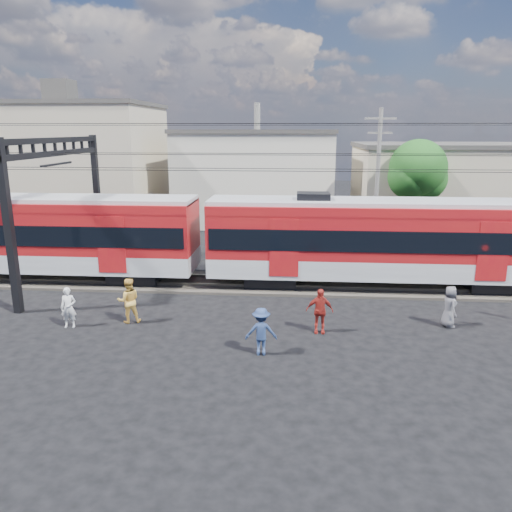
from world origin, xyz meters
name	(u,v)px	position (x,y,z in m)	size (l,w,h in m)	color
ground	(255,358)	(0.00, 0.00, 0.00)	(120.00, 120.00, 0.00)	black
track_bed	(268,284)	(0.00, 8.00, 0.06)	(70.00, 3.40, 0.12)	#2D2823
rail_near	(267,286)	(0.00, 7.25, 0.18)	(70.00, 0.12, 0.12)	#59544C
rail_far	(269,277)	(0.00, 8.75, 0.18)	(70.00, 0.12, 0.12)	#59544C
commuter_train	(386,238)	(5.45, 8.00, 2.40)	(50.30, 3.08, 4.17)	black
catenary	(86,176)	(-8.65, 8.00, 5.14)	(70.00, 9.30, 7.52)	black
building_west	(67,164)	(-17.00, 24.00, 4.66)	(14.28, 10.20, 9.30)	tan
building_midwest	(257,174)	(-2.00, 27.00, 3.66)	(12.24, 12.24, 7.30)	beige
building_mideast	(465,186)	(14.00, 24.00, 3.16)	(16.32, 10.20, 6.30)	tan
utility_pole_mid	(377,178)	(6.00, 15.00, 4.53)	(1.80, 0.24, 8.50)	slate
tree_near	(420,172)	(9.19, 18.09, 4.66)	(3.82, 3.64, 6.72)	#382619
pedestrian_a	(69,308)	(-7.22, 2.15, 0.78)	(0.57, 0.37, 1.56)	silver
pedestrian_b	(129,301)	(-5.12, 2.81, 0.88)	(0.86, 0.67, 1.77)	gold
pedestrian_c	(261,331)	(0.17, 0.35, 0.81)	(1.05, 0.60, 1.62)	navy
pedestrian_d	(320,311)	(2.18, 2.35, 0.85)	(0.99, 0.41, 1.70)	maroon
pedestrian_e	(449,307)	(7.09, 3.32, 0.80)	(0.78, 0.51, 1.59)	#4D4D52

